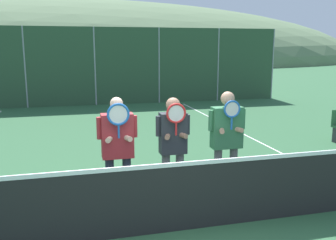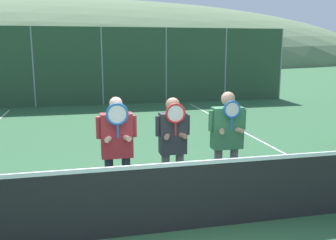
{
  "view_description": "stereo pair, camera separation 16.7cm",
  "coord_description": "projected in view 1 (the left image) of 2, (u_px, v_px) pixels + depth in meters",
  "views": [
    {
      "loc": [
        -1.01,
        -4.53,
        2.47
      ],
      "look_at": [
        0.45,
        1.1,
        1.32
      ],
      "focal_mm": 40.0,
      "sensor_mm": 36.0,
      "label": 1
    },
    {
      "loc": [
        -0.84,
        -4.57,
        2.47
      ],
      "look_at": [
        0.45,
        1.1,
        1.32
      ],
      "focal_mm": 40.0,
      "sensor_mm": 36.0,
      "label": 2
    }
  ],
  "objects": [
    {
      "name": "fence_back",
      "position": [
        95.0,
        66.0,
        15.78
      ],
      "size": [
        16.77,
        0.06,
        3.28
      ],
      "color": "gray",
      "rests_on": "ground_plane"
    },
    {
      "name": "player_leftmost",
      "position": [
        118.0,
        145.0,
        5.55
      ],
      "size": [
        0.6,
        0.34,
        1.75
      ],
      "color": "#232838",
      "rests_on": "ground_plane"
    },
    {
      "name": "player_center_left",
      "position": [
        173.0,
        141.0,
        5.85
      ],
      "size": [
        0.55,
        0.34,
        1.7
      ],
      "color": "#56565B",
      "rests_on": "ground_plane"
    },
    {
      "name": "player_center_right",
      "position": [
        227.0,
        135.0,
        6.04
      ],
      "size": [
        0.63,
        0.34,
        1.77
      ],
      "color": "#56565B",
      "rests_on": "ground_plane"
    },
    {
      "name": "ground_plane",
      "position": [
        156.0,
        233.0,
        5.02
      ],
      "size": [
        120.0,
        120.0,
        0.0
      ],
      "primitive_type": "plane",
      "color": "#2D5B38"
    },
    {
      "name": "car_left_of_center",
      "position": [
        88.0,
        79.0,
        17.85
      ],
      "size": [
        4.48,
        1.91,
        1.81
      ],
      "color": "silver",
      "rests_on": "ground_plane"
    },
    {
      "name": "hill_distant",
      "position": [
        77.0,
        62.0,
        60.75
      ],
      "size": [
        97.54,
        54.19,
        18.97
      ],
      "color": "#5B7551",
      "rests_on": "ground_plane"
    },
    {
      "name": "tennis_net",
      "position": [
        156.0,
        198.0,
        4.93
      ],
      "size": [
        9.98,
        0.09,
        1.07
      ],
      "color": "gray",
      "rests_on": "ground_plane"
    },
    {
      "name": "clubhouse_building",
      "position": [
        94.0,
        60.0,
        23.11
      ],
      "size": [
        12.72,
        5.5,
        3.19
      ],
      "color": "beige",
      "rests_on": "ground_plane"
    },
    {
      "name": "court_line_right_sideline",
      "position": [
        282.0,
        153.0,
        8.79
      ],
      "size": [
        0.05,
        16.0,
        0.01
      ],
      "primitive_type": "cube",
      "color": "white",
      "rests_on": "ground_plane"
    },
    {
      "name": "car_center",
      "position": [
        183.0,
        77.0,
        19.32
      ],
      "size": [
        4.12,
        2.09,
        1.81
      ],
      "color": "silver",
      "rests_on": "ground_plane"
    }
  ]
}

